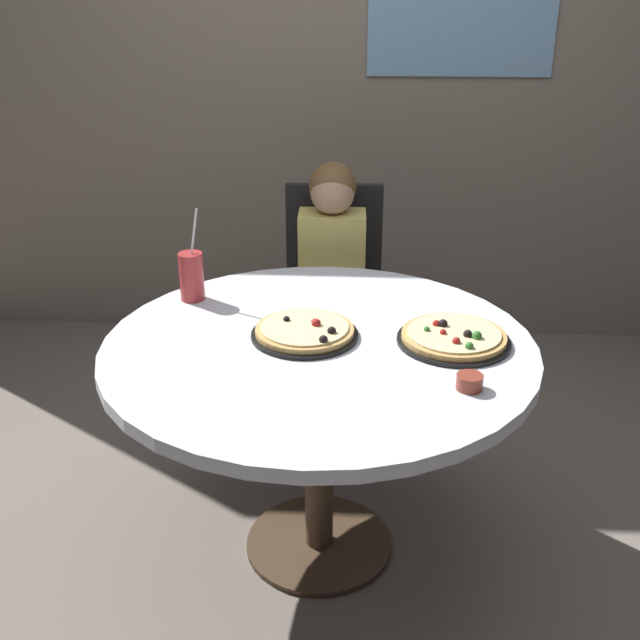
% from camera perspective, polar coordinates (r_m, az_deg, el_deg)
% --- Properties ---
extents(ground_plane, '(8.00, 8.00, 0.00)m').
position_cam_1_polar(ground_plane, '(2.67, -0.07, -16.30)').
color(ground_plane, slate).
extents(wall_with_window, '(5.20, 0.14, 2.90)m').
position_cam_1_polar(wall_with_window, '(3.80, 1.66, 20.01)').
color(wall_with_window, gray).
rests_on(wall_with_window, ground_plane).
extents(dining_table, '(1.27, 1.27, 0.75)m').
position_cam_1_polar(dining_table, '(2.30, -0.07, -3.73)').
color(dining_table, silver).
rests_on(dining_table, ground_plane).
extents(chair_wooden, '(0.41, 0.41, 0.95)m').
position_cam_1_polar(chair_wooden, '(3.22, 0.92, 2.34)').
color(chair_wooden, black).
rests_on(chair_wooden, ground_plane).
extents(diner_child, '(0.26, 0.41, 1.08)m').
position_cam_1_polar(diner_child, '(3.07, 0.83, 0.26)').
color(diner_child, '#3F4766').
rests_on(diner_child, ground_plane).
extents(pizza_veggie, '(0.32, 0.32, 0.05)m').
position_cam_1_polar(pizza_veggie, '(2.28, -1.12, -0.86)').
color(pizza_veggie, black).
rests_on(pizza_veggie, dining_table).
extents(pizza_cheese, '(0.33, 0.33, 0.05)m').
position_cam_1_polar(pizza_cheese, '(2.28, 9.85, -1.28)').
color(pizza_cheese, black).
rests_on(pizza_cheese, dining_table).
extents(soda_cup, '(0.08, 0.08, 0.31)m').
position_cam_1_polar(soda_cup, '(2.56, -9.47, 3.22)').
color(soda_cup, '#B73333').
rests_on(soda_cup, dining_table).
extents(sauce_bowl, '(0.07, 0.07, 0.04)m').
position_cam_1_polar(sauce_bowl, '(2.04, 10.99, -4.51)').
color(sauce_bowl, brown).
rests_on(sauce_bowl, dining_table).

